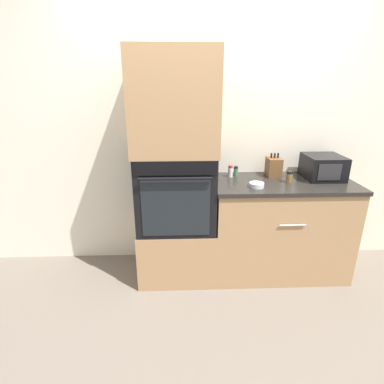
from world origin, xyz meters
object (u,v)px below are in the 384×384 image
(knife_block, at_px, (274,167))
(condiment_jar_mid, at_px, (230,171))
(bowl, at_px, (257,185))
(microwave, at_px, (323,167))
(condiment_jar_near, at_px, (236,171))
(wall_oven, at_px, (176,190))
(condiment_jar_far, at_px, (289,177))

(knife_block, xyz_separation_m, condiment_jar_mid, (-0.40, -0.02, -0.03))
(bowl, relative_size, condiment_jar_mid, 1.12)
(microwave, height_order, condiment_jar_mid, microwave)
(condiment_jar_near, distance_m, condiment_jar_mid, 0.06)
(microwave, bearing_deg, condiment_jar_near, 172.81)
(bowl, bearing_deg, knife_block, 53.74)
(microwave, bearing_deg, condiment_jar_mid, 175.08)
(microwave, relative_size, knife_block, 1.57)
(wall_oven, height_order, condiment_jar_near, wall_oven)
(condiment_jar_far, bearing_deg, wall_oven, 178.00)
(wall_oven, height_order, condiment_jar_far, wall_oven)
(microwave, xyz_separation_m, condiment_jar_near, (-0.77, 0.10, -0.06))
(knife_block, height_order, condiment_jar_far, knife_block)
(wall_oven, distance_m, condiment_jar_far, 0.99)
(condiment_jar_far, bearing_deg, condiment_jar_mid, 158.94)
(wall_oven, distance_m, condiment_jar_mid, 0.54)
(wall_oven, distance_m, knife_block, 0.93)
(wall_oven, xyz_separation_m, microwave, (1.33, 0.08, 0.17))
(condiment_jar_near, height_order, condiment_jar_far, condiment_jar_far)
(condiment_jar_near, bearing_deg, condiment_jar_mid, -154.46)
(knife_block, relative_size, condiment_jar_mid, 1.98)
(wall_oven, distance_m, condiment_jar_near, 0.59)
(knife_block, bearing_deg, condiment_jar_far, -68.26)
(knife_block, bearing_deg, bowl, -126.26)
(condiment_jar_near, xyz_separation_m, condiment_jar_far, (0.43, -0.21, 0.00))
(condiment_jar_near, bearing_deg, condiment_jar_far, -26.37)
(microwave, xyz_separation_m, bowl, (-0.66, -0.23, -0.09))
(microwave, bearing_deg, bowl, -160.77)
(wall_oven, bearing_deg, microwave, 3.49)
(bowl, bearing_deg, condiment_jar_far, 19.93)
(condiment_jar_far, bearing_deg, condiment_jar_near, 153.63)
(bowl, distance_m, condiment_jar_far, 0.33)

